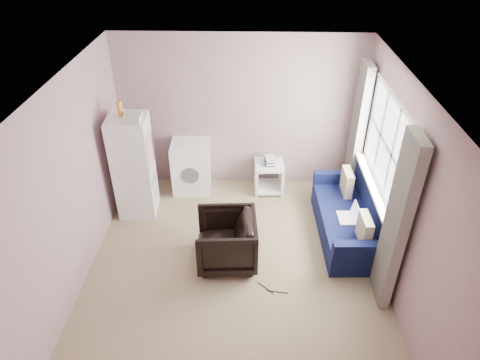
{
  "coord_description": "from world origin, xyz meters",
  "views": [
    {
      "loc": [
        0.19,
        -4.03,
        4.07
      ],
      "look_at": [
        0.05,
        0.6,
        1.0
      ],
      "focal_mm": 32.0,
      "sensor_mm": 36.0,
      "label": 1
    }
  ],
  "objects_px": {
    "fridge": "(134,166)",
    "side_table": "(269,175)",
    "armchair": "(226,238)",
    "sofa": "(353,219)",
    "washing_machine": "(191,165)"
  },
  "relations": [
    {
      "from": "armchair",
      "to": "fridge",
      "type": "height_order",
      "value": "fridge"
    },
    {
      "from": "fridge",
      "to": "washing_machine",
      "type": "height_order",
      "value": "fridge"
    },
    {
      "from": "armchair",
      "to": "fridge",
      "type": "relative_size",
      "value": 0.44
    },
    {
      "from": "armchair",
      "to": "sofa",
      "type": "xyz_separation_m",
      "value": [
        1.75,
        0.58,
        -0.1
      ]
    },
    {
      "from": "washing_machine",
      "to": "side_table",
      "type": "relative_size",
      "value": 1.36
    },
    {
      "from": "armchair",
      "to": "fridge",
      "type": "distance_m",
      "value": 1.82
    },
    {
      "from": "fridge",
      "to": "side_table",
      "type": "height_order",
      "value": "fridge"
    },
    {
      "from": "washing_machine",
      "to": "side_table",
      "type": "height_order",
      "value": "washing_machine"
    },
    {
      "from": "armchair",
      "to": "side_table",
      "type": "bearing_deg",
      "value": 156.43
    },
    {
      "from": "armchair",
      "to": "washing_machine",
      "type": "xyz_separation_m",
      "value": [
        -0.66,
        1.71,
        0.05
      ]
    },
    {
      "from": "armchair",
      "to": "sofa",
      "type": "relative_size",
      "value": 0.44
    },
    {
      "from": "fridge",
      "to": "side_table",
      "type": "relative_size",
      "value": 2.86
    },
    {
      "from": "side_table",
      "to": "sofa",
      "type": "xyz_separation_m",
      "value": [
        1.15,
        -1.11,
        -0.01
      ]
    },
    {
      "from": "fridge",
      "to": "washing_machine",
      "type": "bearing_deg",
      "value": 37.06
    },
    {
      "from": "washing_machine",
      "to": "sofa",
      "type": "bearing_deg",
      "value": -27.87
    }
  ]
}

